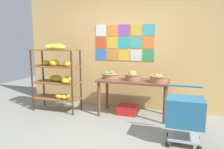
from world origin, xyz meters
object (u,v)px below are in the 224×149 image
(fruit_basket_back_right, at_px, (133,76))
(fruit_basket_right, at_px, (159,78))
(fruit_basket_centre, at_px, (111,75))
(banana_shelf_unit, at_px, (58,73))
(produce_crate_under_table, at_px, (128,110))
(display_table, at_px, (133,85))
(shopping_cart, at_px, (185,113))

(fruit_basket_back_right, xyz_separation_m, fruit_basket_right, (0.51, -0.05, -0.02))
(fruit_basket_back_right, height_order, fruit_basket_centre, fruit_basket_back_right)
(banana_shelf_unit, bearing_deg, produce_crate_under_table, 9.06)
(banana_shelf_unit, xyz_separation_m, fruit_basket_centre, (1.10, 0.29, -0.04))
(display_table, relative_size, fruit_basket_right, 4.06)
(display_table, bearing_deg, fruit_basket_centre, 168.88)
(fruit_basket_back_right, relative_size, fruit_basket_right, 0.93)
(fruit_basket_back_right, bearing_deg, display_table, 85.64)
(fruit_basket_back_right, bearing_deg, fruit_basket_right, -5.85)
(display_table, xyz_separation_m, fruit_basket_centre, (-0.51, 0.10, 0.16))
(shopping_cart, bearing_deg, banana_shelf_unit, 165.69)
(fruit_basket_right, distance_m, shopping_cart, 1.02)
(banana_shelf_unit, distance_m, produce_crate_under_table, 1.69)
(banana_shelf_unit, bearing_deg, shopping_cart, -16.15)
(fruit_basket_centre, height_order, produce_crate_under_table, fruit_basket_centre)
(fruit_basket_back_right, xyz_separation_m, shopping_cart, (0.97, -0.90, -0.36))
(display_table, relative_size, produce_crate_under_table, 3.60)
(fruit_basket_right, distance_m, produce_crate_under_table, 0.96)
(banana_shelf_unit, bearing_deg, fruit_basket_centre, 14.75)
(banana_shelf_unit, bearing_deg, fruit_basket_right, 2.82)
(fruit_basket_centre, distance_m, shopping_cart, 1.83)
(banana_shelf_unit, distance_m, shopping_cart, 2.71)
(fruit_basket_right, relative_size, shopping_cart, 0.42)
(produce_crate_under_table, relative_size, shopping_cart, 0.47)
(fruit_basket_back_right, bearing_deg, produce_crate_under_table, 144.26)
(display_table, distance_m, fruit_basket_back_right, 0.20)
(fruit_basket_centre, xyz_separation_m, produce_crate_under_table, (0.39, -0.05, -0.71))
(display_table, distance_m, shopping_cart, 1.35)
(fruit_basket_back_right, bearing_deg, shopping_cart, -43.00)
(banana_shelf_unit, xyz_separation_m, produce_crate_under_table, (1.49, 0.24, -0.75))
(fruit_basket_back_right, relative_size, shopping_cart, 0.39)
(display_table, distance_m, fruit_basket_centre, 0.54)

